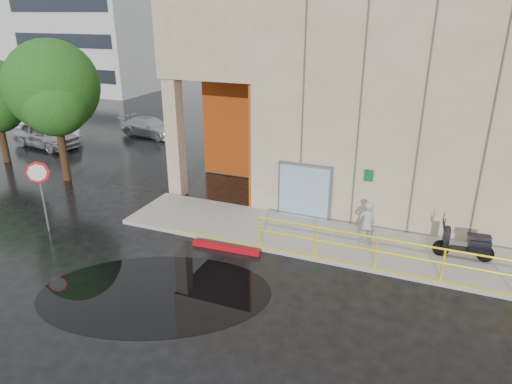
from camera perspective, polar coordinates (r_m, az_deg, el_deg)
ground at (r=12.89m, az=-2.73°, el=-13.75°), size 120.00×120.00×0.00m
sidewalk at (r=15.83m, az=17.80°, el=-7.29°), size 20.00×3.00×0.15m
building at (r=20.75m, az=23.91°, el=10.83°), size 20.00×10.17×8.00m
guardrail at (r=14.35m, az=18.56°, el=-7.78°), size 9.56×0.06×1.03m
distant_building at (r=49.60m, az=-20.19°, el=20.50°), size 12.00×8.08×15.00m
person at (r=15.55m, az=13.67°, el=-3.84°), size 0.67×0.59×1.55m
scooter at (r=15.70m, az=24.82°, el=-4.97°), size 1.84×0.72×1.40m
stop_sign at (r=17.61m, az=-25.45°, el=1.21°), size 0.64×0.54×2.67m
red_curb at (r=15.41m, az=-3.77°, el=-6.96°), size 2.41×0.29×0.18m
puddle at (r=13.60m, az=-12.49°, el=-12.19°), size 7.69×6.27×0.01m
car_a at (r=29.58m, az=-24.86°, el=6.58°), size 4.72×2.53×1.53m
car_b at (r=30.93m, az=-24.63°, el=7.13°), size 4.61×2.26×1.45m
car_c at (r=30.10m, az=-13.10°, el=7.93°), size 4.32×2.25×1.20m
tree_near at (r=22.30m, az=-24.03°, el=11.49°), size 4.07×4.07×6.42m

